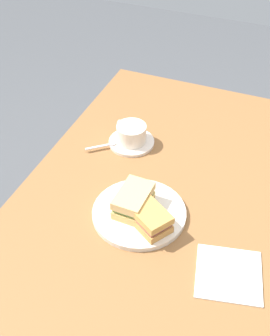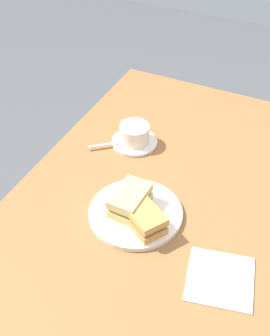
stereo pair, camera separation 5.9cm
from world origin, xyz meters
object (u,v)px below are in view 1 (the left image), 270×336
Objects in this scene: spoon at (106,145)px; sandwich_back at (148,216)px; sandwich_plate at (139,213)px; napkin at (229,274)px; coffee_cup at (131,133)px; dining_table at (184,228)px; sandwich_front at (134,200)px; coffee_saucer at (132,142)px.

sandwich_back is at bearing 42.53° from spoon.
napkin is at bearing 69.69° from sandwich_plate.
spoon is at bearing -124.81° from napkin.
coffee_cup reaches higher than sandwich_plate.
sandwich_back reaches higher than dining_table.
dining_table is 8.64× the size of sandwich_back.
sandwich_back is at bearing 56.32° from sandwich_front.
dining_table is at bearing 64.82° from spoon.
sandwich_front reaches higher than sandwich_back.
sandwich_front is 0.85× the size of coffee_saucer.
coffee_saucer is (-0.27, -0.13, -0.00)m from sandwich_plate.
sandwich_plate reaches higher than coffee_saucer.
dining_table is 8.62× the size of coffee_saucer.
coffee_saucer is at bearing 129.50° from spoon.
sandwich_front is 0.29m from coffee_saucer.
sandwich_front reaches higher than coffee_saucer.
coffee_saucer is at bearing 60.72° from coffee_cup.
spoon is at bearing -138.44° from sandwich_plate.
coffee_cup is at bearing -133.09° from napkin.
sandwich_plate is 2.04× the size of sandwich_front.
napkin is (0.18, 0.15, 0.09)m from dining_table.
dining_table is 11.08× the size of coffee_cup.
coffee_cup is 0.74× the size of napkin.
coffee_saucer is 0.54m from napkin.
sandwich_front is 1.09× the size of coffee_cup.
coffee_cup is (-0.30, -0.17, -0.00)m from sandwich_back.
sandwich_plate reaches higher than dining_table.
dining_table is at bearing 51.07° from coffee_cup.
spoon is 0.56m from napkin.
sandwich_front is at bearing -109.89° from napkin.
sandwich_back is (0.04, 0.05, -0.00)m from sandwich_front.
spoon is at bearing -140.55° from sandwich_front.
sandwich_plate is at bearing 41.56° from spoon.
coffee_cup is at bearing -119.28° from coffee_saucer.
sandwich_plate is 0.29m from spoon.
napkin is at bearing 55.19° from spoon.
coffee_cup is (-0.27, -0.13, 0.03)m from sandwich_plate.
coffee_saucer is (-0.30, -0.17, -0.04)m from sandwich_back.
coffee_cup is 0.08m from spoon.
sandwich_plate is 2.22× the size of coffee_cup.
sandwich_front reaches higher than spoon.
sandwich_front is 0.80× the size of napkin.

